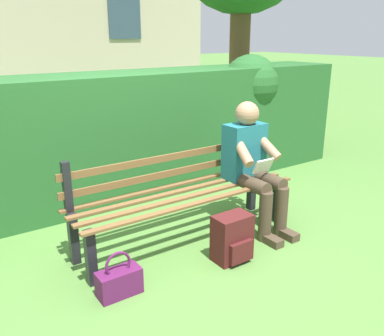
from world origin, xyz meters
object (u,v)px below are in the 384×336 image
backpack (232,238)px  handbag (119,281)px  person_seated (253,163)px  park_bench (181,193)px

backpack → handbag: (0.97, -0.08, -0.08)m
backpack → handbag: bearing=-4.8°
person_seated → backpack: (0.56, 0.39, -0.44)m
backpack → person_seated: bearing=-144.7°
person_seated → park_bench: bearing=-13.9°
park_bench → handbag: (0.84, 0.48, -0.32)m
person_seated → handbag: bearing=11.6°
backpack → handbag: size_ratio=1.15×
park_bench → backpack: 0.62m
park_bench → person_seated: (-0.68, 0.17, 0.20)m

